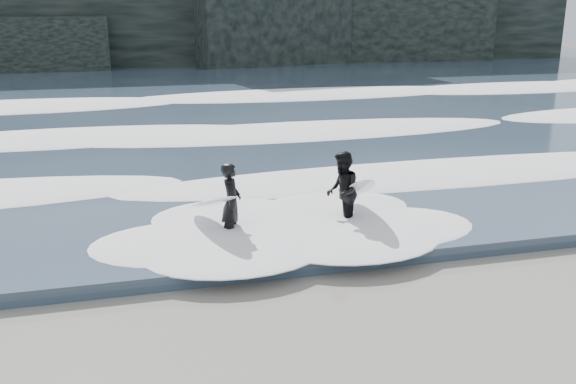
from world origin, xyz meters
name	(u,v)px	position (x,y,z in m)	size (l,w,h in m)	color
ground	(327,366)	(0.00, 0.00, 0.00)	(120.00, 120.00, 0.00)	brown
sea	(166,91)	(0.00, 29.00, 0.15)	(90.00, 52.00, 0.30)	#2F3F52
headland	(146,2)	(0.00, 46.00, 5.00)	(70.00, 9.00, 10.00)	black
foam_near	(224,178)	(0.00, 9.00, 0.40)	(60.00, 3.20, 0.20)	white
foam_mid	(193,129)	(0.00, 16.00, 0.42)	(60.00, 4.00, 0.24)	white
foam_far	(172,96)	(0.00, 25.00, 0.45)	(60.00, 4.80, 0.30)	white
surfer_left	(227,203)	(-0.53, 5.27, 0.87)	(1.26, 2.17, 1.72)	black
surfer_right	(344,191)	(2.10, 5.28, 0.91)	(1.36, 2.04, 1.81)	black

